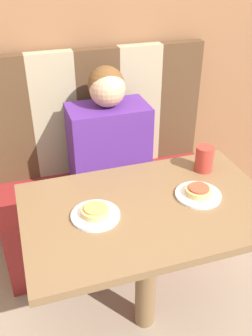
# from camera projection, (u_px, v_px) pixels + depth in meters

# --- Properties ---
(ground_plane) EXTENTS (12.00, 12.00, 0.00)m
(ground_plane) POSITION_uv_depth(u_px,v_px,m) (144.00, 320.00, 1.93)
(ground_plane) COLOR gray
(wall_back) EXTENTS (7.00, 0.05, 2.60)m
(wall_back) POSITION_uv_depth(u_px,v_px,m) (90.00, 22.00, 2.00)
(wall_back) COLOR brown
(wall_back) RESTS_ON ground_plane
(booth_seat) EXTENTS (1.26, 0.52, 0.46)m
(booth_seat) POSITION_uv_depth(u_px,v_px,m) (111.00, 214.00, 2.31)
(booth_seat) COLOR maroon
(booth_seat) RESTS_ON ground_plane
(booth_backrest) EXTENTS (1.26, 0.07, 0.72)m
(booth_backrest) POSITION_uv_depth(u_px,v_px,m) (98.00, 111.00, 2.18)
(booth_backrest) COLOR #4C331E
(booth_backrest) RESTS_ON booth_seat
(dining_table) EXTENTS (1.04, 0.67, 0.74)m
(dining_table) POSITION_uv_depth(u_px,v_px,m) (148.00, 225.00, 1.60)
(dining_table) COLOR brown
(dining_table) RESTS_ON ground_plane
(person) EXTENTS (0.43, 0.25, 0.68)m
(person) POSITION_uv_depth(u_px,v_px,m) (109.00, 136.00, 2.03)
(person) COLOR #4C237A
(person) RESTS_ON booth_seat
(plate_left) EXTENTS (0.20, 0.20, 0.01)m
(plate_left) POSITION_uv_depth(u_px,v_px,m) (96.00, 216.00, 1.48)
(plate_left) COLOR white
(plate_left) RESTS_ON dining_table
(plate_right) EXTENTS (0.20, 0.20, 0.01)m
(plate_right) POSITION_uv_depth(u_px,v_px,m) (199.00, 195.00, 1.60)
(plate_right) COLOR white
(plate_right) RESTS_ON dining_table
(pizza_left) EXTENTS (0.11, 0.11, 0.03)m
(pizza_left) POSITION_uv_depth(u_px,v_px,m) (96.00, 212.00, 1.47)
(pizza_left) COLOR tan
(pizza_left) RESTS_ON plate_left
(pizza_right) EXTENTS (0.11, 0.11, 0.03)m
(pizza_right) POSITION_uv_depth(u_px,v_px,m) (199.00, 191.00, 1.59)
(pizza_right) COLOR tan
(pizza_right) RESTS_ON plate_right
(drinking_cup) EXTENTS (0.09, 0.09, 0.12)m
(drinking_cup) POSITION_uv_depth(u_px,v_px,m) (204.00, 159.00, 1.76)
(drinking_cup) COLOR #B23328
(drinking_cup) RESTS_ON dining_table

